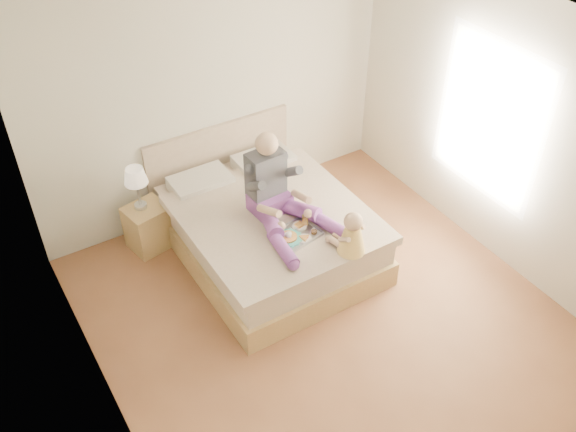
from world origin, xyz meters
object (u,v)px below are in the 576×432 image
nightstand (149,227)px  bed (265,226)px  adult (277,195)px  baby (351,236)px  tray (295,233)px

nightstand → bed: bearing=-46.0°
bed → adult: (0.01, -0.23, 0.55)m
bed → adult: size_ratio=2.03×
nightstand → baby: size_ratio=1.16×
tray → bed: bearing=79.9°
bed → baby: bearing=-72.2°
nightstand → baby: baby is taller
baby → bed: bearing=90.2°
bed → nightstand: 1.22m
bed → nightstand: (-1.00, 0.70, -0.07)m
bed → tray: size_ratio=4.57×
adult → tray: size_ratio=2.25×
tray → baby: bearing=-64.2°
adult → tray: 0.41m
adult → baby: (0.31, -0.77, -0.08)m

